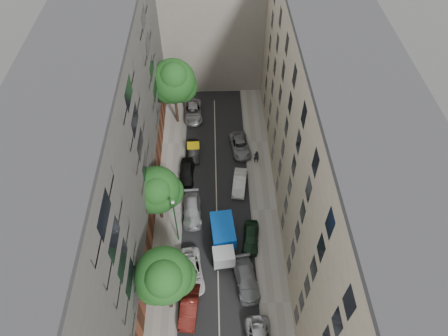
{
  "coord_description": "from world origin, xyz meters",
  "views": [
    {
      "loc": [
        0.06,
        -26.29,
        38.01
      ],
      "look_at": [
        0.88,
        1.41,
        6.0
      ],
      "focal_mm": 32.0,
      "sensor_mm": 36.0,
      "label": 1
    }
  ],
  "objects_px": {
    "car_right_2": "(251,237)",
    "car_right_4": "(240,146)",
    "tree_mid": "(157,191)",
    "tree_far": "(174,83)",
    "car_left_3": "(192,210)",
    "car_right_3": "(239,183)",
    "lamp_post": "(175,217)",
    "car_left_1": "(189,307)",
    "pedestrian": "(256,157)",
    "car_left_4": "(187,172)",
    "car_left_6": "(193,112)",
    "car_left_2": "(190,272)",
    "tarp_truck": "(223,239)",
    "tree_near": "(165,277)",
    "car_left_5": "(194,151)",
    "car_right_1": "(246,280)"
  },
  "relations": [
    {
      "from": "tree_far",
      "to": "lamp_post",
      "type": "bearing_deg",
      "value": -87.4
    },
    {
      "from": "lamp_post",
      "to": "car_right_3",
      "type": "bearing_deg",
      "value": 45.95
    },
    {
      "from": "tree_mid",
      "to": "tree_far",
      "type": "bearing_deg",
      "value": 86.12
    },
    {
      "from": "car_left_2",
      "to": "tree_near",
      "type": "xyz_separation_m",
      "value": [
        -1.7,
        -3.31,
        5.77
      ]
    },
    {
      "from": "tarp_truck",
      "to": "car_right_4",
      "type": "xyz_separation_m",
      "value": [
        2.63,
        14.34,
        -0.78
      ]
    },
    {
      "from": "car_left_2",
      "to": "tree_near",
      "type": "height_order",
      "value": "tree_near"
    },
    {
      "from": "car_right_4",
      "to": "car_left_6",
      "type": "bearing_deg",
      "value": 125.3
    },
    {
      "from": "tree_far",
      "to": "car_left_3",
      "type": "bearing_deg",
      "value": -81.68
    },
    {
      "from": "tree_near",
      "to": "lamp_post",
      "type": "distance_m",
      "value": 7.77
    },
    {
      "from": "car_left_1",
      "to": "car_right_3",
      "type": "bearing_deg",
      "value": 76.26
    },
    {
      "from": "tree_far",
      "to": "car_right_1",
      "type": "bearing_deg",
      "value": -71.9
    },
    {
      "from": "tree_far",
      "to": "car_left_4",
      "type": "bearing_deg",
      "value": -81.57
    },
    {
      "from": "tarp_truck",
      "to": "car_left_4",
      "type": "xyz_separation_m",
      "value": [
        -4.2,
        9.94,
        -0.72
      ]
    },
    {
      "from": "car_right_3",
      "to": "car_right_4",
      "type": "bearing_deg",
      "value": 94.15
    },
    {
      "from": "car_left_5",
      "to": "car_left_6",
      "type": "distance_m",
      "value": 7.6
    },
    {
      "from": "car_right_1",
      "to": "tree_mid",
      "type": "height_order",
      "value": "tree_mid"
    },
    {
      "from": "car_right_4",
      "to": "pedestrian",
      "type": "height_order",
      "value": "pedestrian"
    },
    {
      "from": "car_left_4",
      "to": "car_right_2",
      "type": "bearing_deg",
      "value": -51.3
    },
    {
      "from": "car_left_1",
      "to": "pedestrian",
      "type": "height_order",
      "value": "pedestrian"
    },
    {
      "from": "car_left_3",
      "to": "car_right_3",
      "type": "bearing_deg",
      "value": 31.28
    },
    {
      "from": "lamp_post",
      "to": "car_left_3",
      "type": "bearing_deg",
      "value": 67.83
    },
    {
      "from": "car_left_4",
      "to": "lamp_post",
      "type": "relative_size",
      "value": 0.63
    },
    {
      "from": "car_left_3",
      "to": "car_left_6",
      "type": "height_order",
      "value": "car_left_3"
    },
    {
      "from": "car_left_1",
      "to": "car_left_2",
      "type": "height_order",
      "value": "car_left_1"
    },
    {
      "from": "car_right_4",
      "to": "tree_far",
      "type": "distance_m",
      "value": 11.65
    },
    {
      "from": "car_left_2",
      "to": "car_left_3",
      "type": "relative_size",
      "value": 1.06
    },
    {
      "from": "car_left_2",
      "to": "car_right_4",
      "type": "bearing_deg",
      "value": 62.67
    },
    {
      "from": "car_left_3",
      "to": "tree_near",
      "type": "xyz_separation_m",
      "value": [
        -1.7,
        -10.91,
        5.78
      ]
    },
    {
      "from": "car_right_4",
      "to": "tree_mid",
      "type": "xyz_separation_m",
      "value": [
        -9.37,
        -10.51,
        4.24
      ]
    },
    {
      "from": "tree_far",
      "to": "lamp_post",
      "type": "xyz_separation_m",
      "value": [
        0.86,
        -18.88,
        -2.39
      ]
    },
    {
      "from": "tree_mid",
      "to": "tree_far",
      "type": "xyz_separation_m",
      "value": [
        1.08,
        15.96,
        1.86
      ]
    },
    {
      "from": "car_left_5",
      "to": "tree_near",
      "type": "relative_size",
      "value": 0.43
    },
    {
      "from": "car_left_2",
      "to": "car_right_3",
      "type": "height_order",
      "value": "car_left_2"
    },
    {
      "from": "car_left_2",
      "to": "car_left_4",
      "type": "relative_size",
      "value": 1.21
    },
    {
      "from": "car_left_1",
      "to": "tree_far",
      "type": "distance_m",
      "value": 27.42
    },
    {
      "from": "car_right_2",
      "to": "tree_near",
      "type": "xyz_separation_m",
      "value": [
        -8.1,
        -7.14,
        5.79
      ]
    },
    {
      "from": "car_right_2",
      "to": "pedestrian",
      "type": "relative_size",
      "value": 2.23
    },
    {
      "from": "car_left_6",
      "to": "tree_near",
      "type": "relative_size",
      "value": 0.57
    },
    {
      "from": "tarp_truck",
      "to": "car_left_5",
      "type": "relative_size",
      "value": 1.5
    },
    {
      "from": "car_right_3",
      "to": "lamp_post",
      "type": "relative_size",
      "value": 0.62
    },
    {
      "from": "car_left_1",
      "to": "pedestrian",
      "type": "distance_m",
      "value": 20.41
    },
    {
      "from": "car_right_4",
      "to": "car_left_4",
      "type": "bearing_deg",
      "value": -154.52
    },
    {
      "from": "car_left_2",
      "to": "lamp_post",
      "type": "height_order",
      "value": "lamp_post"
    },
    {
      "from": "tree_mid",
      "to": "lamp_post",
      "type": "distance_m",
      "value": 3.55
    },
    {
      "from": "car_right_2",
      "to": "car_right_4",
      "type": "bearing_deg",
      "value": 98.52
    },
    {
      "from": "car_left_1",
      "to": "car_right_3",
      "type": "relative_size",
      "value": 1.06
    },
    {
      "from": "car_left_3",
      "to": "lamp_post",
      "type": "relative_size",
      "value": 0.73
    },
    {
      "from": "tree_near",
      "to": "tree_far",
      "type": "xyz_separation_m",
      "value": [
        -0.55,
        26.36,
        0.28
      ]
    },
    {
      "from": "car_left_1",
      "to": "car_right_2",
      "type": "xyz_separation_m",
      "value": [
        6.4,
        7.43,
        -0.03
      ]
    },
    {
      "from": "tarp_truck",
      "to": "car_left_1",
      "type": "distance_m",
      "value": 7.69
    }
  ]
}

